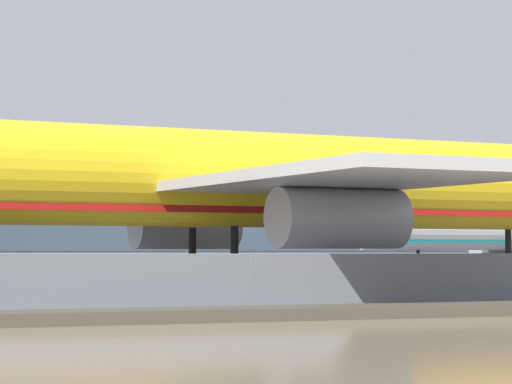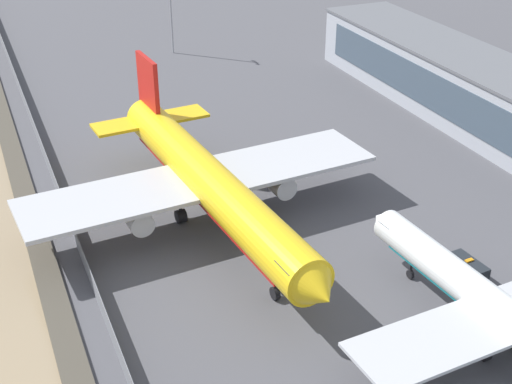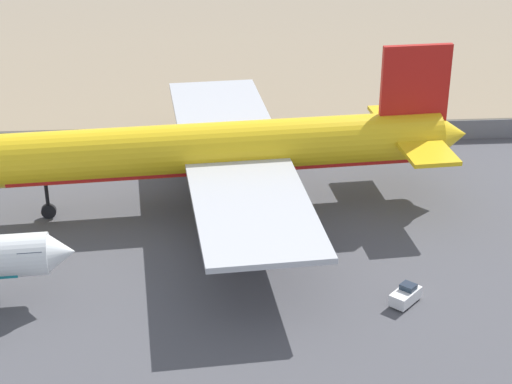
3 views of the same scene
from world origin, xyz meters
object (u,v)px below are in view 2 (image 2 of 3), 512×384
object	(u,v)px
cargo_jet_yellow	(208,181)
apron_light_mast_apron_west	(171,3)
passenger_jet_white_teal	(493,308)
ops_van	(469,269)
baggage_tug	(297,148)

from	to	relation	value
cargo_jet_yellow	apron_light_mast_apron_west	xyz separation A→B (m)	(-75.39, 18.15, 4.72)
passenger_jet_white_teal	apron_light_mast_apron_west	xyz separation A→B (m)	(-109.38, -0.81, 6.85)
ops_van	passenger_jet_white_teal	bearing A→B (deg)	-28.11
cargo_jet_yellow	passenger_jet_white_teal	bearing A→B (deg)	29.16
apron_light_mast_apron_west	ops_van	bearing A→B (deg)	3.68
cargo_jet_yellow	ops_van	size ratio (longest dim) A/B	10.75
ops_van	apron_light_mast_apron_west	xyz separation A→B (m)	(-98.98, -6.37, 10.13)
passenger_jet_white_teal	apron_light_mast_apron_west	bearing A→B (deg)	-179.57
cargo_jet_yellow	apron_light_mast_apron_west	size ratio (longest dim) A/B	2.84
passenger_jet_white_teal	apron_light_mast_apron_west	distance (m)	109.60
cargo_jet_yellow	ops_van	bearing A→B (deg)	46.11
cargo_jet_yellow	baggage_tug	xyz separation A→B (m)	(-15.98, 20.86, -5.88)
passenger_jet_white_teal	apron_light_mast_apron_west	size ratio (longest dim) A/B	1.99
passenger_jet_white_teal	baggage_tug	xyz separation A→B (m)	(-49.97, 1.90, -3.75)
ops_van	apron_light_mast_apron_west	size ratio (longest dim) A/B	0.26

